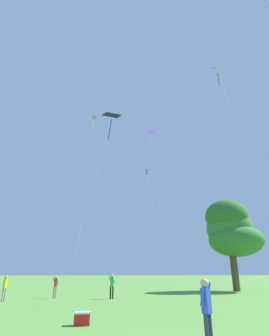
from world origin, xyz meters
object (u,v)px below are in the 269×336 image
object	(u,v)px
person_far_back	(55,285)
person_near_tree	(207,306)
picnic_cooler	(82,318)
kite_purple_streamer	(150,136)
tree_right_cluster	(231,230)
kite_teal_box	(147,174)
person_child_small	(112,284)
kite_black_large	(111,121)
kite_yellow_diamond	(220,78)
kite_green_small	(93,117)
person_in_red_shirt	(5,286)

from	to	relation	value
person_far_back	person_near_tree	bearing A→B (deg)	-69.53
picnic_cooler	kite_purple_streamer	bearing A→B (deg)	74.88
kite_purple_streamer	tree_right_cluster	xyz separation A→B (m)	(5.48, -17.26, -20.09)
picnic_cooler	kite_teal_box	bearing A→B (deg)	76.19
person_child_small	picnic_cooler	bearing A→B (deg)	-98.67
kite_black_large	kite_teal_box	world-z (taller)	kite_black_large
kite_teal_box	person_near_tree	size ratio (longest dim) A/B	12.32
kite_yellow_diamond	person_far_back	xyz separation A→B (m)	(-15.78, -0.82, -21.28)
kite_purple_streamer	person_child_small	size ratio (longest dim) A/B	16.73
kite_green_small	person_in_red_shirt	size ratio (longest dim) A/B	17.39
kite_green_small	person_in_red_shirt	bearing A→B (deg)	-100.97
person_child_small	person_in_red_shirt	size ratio (longest dim) A/B	1.05
kite_teal_box	person_far_back	world-z (taller)	kite_teal_box
person_near_tree	kite_yellow_diamond	bearing A→B (deg)	58.93
kite_purple_streamer	kite_black_large	size ratio (longest dim) A/B	1.21
kite_purple_streamer	kite_green_small	bearing A→B (deg)	-161.09
person_far_back	kite_black_large	bearing A→B (deg)	68.60
kite_yellow_diamond	tree_right_cluster	world-z (taller)	kite_yellow_diamond
kite_purple_streamer	person_in_red_shirt	distance (m)	38.99
tree_right_cluster	picnic_cooler	bearing A→B (deg)	-130.03
kite_teal_box	picnic_cooler	distance (m)	42.34
kite_black_large	person_child_small	world-z (taller)	kite_black_large
kite_yellow_diamond	person_child_small	distance (m)	24.25
kite_yellow_diamond	person_near_tree	bearing A→B (deg)	-121.07
kite_yellow_diamond	kite_black_large	xyz separation A→B (m)	(-11.74, 9.48, -0.88)
kite_green_small	person_far_back	size ratio (longest dim) A/B	17.97
person_child_small	kite_teal_box	bearing A→B (deg)	74.17
person_far_back	tree_right_cluster	xyz separation A→B (m)	(17.53, 6.07, 5.22)
person_in_red_shirt	kite_purple_streamer	bearing A→B (deg)	59.58
kite_black_large	tree_right_cluster	world-z (taller)	kite_black_large
kite_teal_box	kite_black_large	bearing A→B (deg)	-117.21
kite_teal_box	person_near_tree	world-z (taller)	kite_teal_box
person_far_back	kite_yellow_diamond	bearing A→B (deg)	2.97
kite_teal_box	person_in_red_shirt	xyz separation A→B (m)	(-14.60, -27.32, -18.18)
person_near_tree	person_child_small	xyz separation A→B (m)	(-1.66, 14.51, 0.03)
kite_green_small	person_child_small	world-z (taller)	kite_green_small
kite_purple_streamer	kite_black_large	distance (m)	16.07
kite_teal_box	person_far_back	bearing A→B (deg)	-114.89
kite_yellow_diamond	kite_black_large	world-z (taller)	kite_yellow_diamond
person_child_small	person_in_red_shirt	distance (m)	7.25
person_near_tree	person_far_back	bearing A→B (deg)	110.47
kite_purple_streamer	picnic_cooler	distance (m)	44.68
kite_green_small	tree_right_cluster	distance (m)	29.94
picnic_cooler	tree_right_cluster	bearing A→B (deg)	49.97
kite_green_small	kite_purple_streamer	bearing A→B (deg)	18.91
person_child_small	person_far_back	world-z (taller)	person_child_small
person_near_tree	person_child_small	distance (m)	14.60
kite_black_large	picnic_cooler	distance (m)	30.55
kite_purple_streamer	picnic_cooler	world-z (taller)	kite_purple_streamer
tree_right_cluster	kite_teal_box	bearing A→B (deg)	107.28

